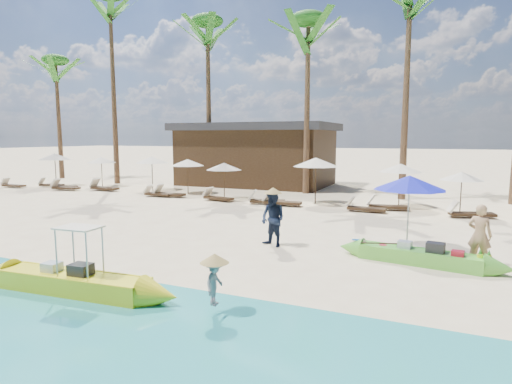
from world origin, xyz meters
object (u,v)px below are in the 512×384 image
at_px(green_canoe, 419,256).
at_px(tourist, 480,235).
at_px(yellow_canoe, 73,282).
at_px(blue_umbrella, 410,183).

xyz_separation_m(green_canoe, tourist, (1.43, 0.49, 0.61)).
xyz_separation_m(yellow_canoe, blue_umbrella, (6.37, 6.66, 1.79)).
bearing_deg(blue_umbrella, green_canoe, -73.36).
bearing_deg(blue_umbrella, yellow_canoe, -133.73).
xyz_separation_m(green_canoe, yellow_canoe, (-6.78, -5.27, 0.03)).
bearing_deg(tourist, green_canoe, 39.19).
relative_size(tourist, blue_umbrella, 0.73).
bearing_deg(tourist, yellow_canoe, 55.37).
distance_m(green_canoe, yellow_canoe, 8.59).
bearing_deg(tourist, blue_umbrella, -5.61).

